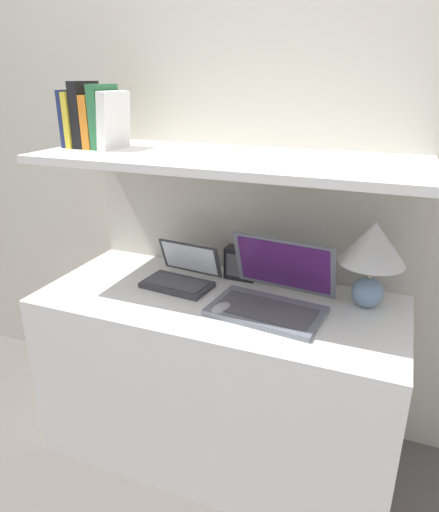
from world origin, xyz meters
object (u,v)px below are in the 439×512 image
(router_box, at_px, (241,263))
(book_black, at_px, (86,115))
(book_navy, at_px, (72,118))
(table_lamp, at_px, (373,250))
(book_orange, at_px, (96,122))
(book_white, at_px, (114,120))
(laptop_small, at_px, (181,276))
(book_yellow, at_px, (79,120))
(book_green, at_px, (104,117))
(laptop_large, at_px, (272,295))
(computer_mouse, at_px, (221,309))

(router_box, height_order, book_black, book_black)
(router_box, bearing_deg, book_navy, -168.05)
(table_lamp, relative_size, book_navy, 1.52)
(book_orange, xyz_separation_m, book_white, (0.08, 0.00, 0.01))
(laptop_small, xyz_separation_m, book_navy, (-0.45, 0.00, 0.59))
(book_yellow, bearing_deg, table_lamp, 3.79)
(router_box, distance_m, book_green, 0.77)
(laptop_large, relative_size, laptop_small, 1.47)
(book_navy, bearing_deg, laptop_small, -0.37)
(router_box, bearing_deg, book_white, -163.41)
(table_lamp, xyz_separation_m, laptop_large, (-0.31, -0.14, -0.17))
(book_yellow, bearing_deg, router_box, 12.49)
(book_orange, relative_size, book_white, 0.92)
(laptop_small, bearing_deg, router_box, 34.93)
(book_yellow, xyz_separation_m, book_white, (0.16, 0.00, 0.00))
(book_white, bearing_deg, book_green, 180.00)
(book_yellow, relative_size, book_white, 0.97)
(book_yellow, xyz_separation_m, book_black, (0.04, 0.00, 0.02))
(table_lamp, bearing_deg, router_box, 172.81)
(computer_mouse, bearing_deg, book_white, 161.35)
(table_lamp, relative_size, computer_mouse, 2.94)
(laptop_large, height_order, book_black, book_black)
(laptop_large, bearing_deg, laptop_small, 171.03)
(book_navy, bearing_deg, book_white, 0.00)
(router_box, relative_size, book_white, 0.64)
(book_orange, distance_m, book_green, 0.04)
(table_lamp, bearing_deg, computer_mouse, -152.54)
(laptop_small, relative_size, book_orange, 1.48)
(book_green, xyz_separation_m, book_white, (0.04, 0.00, -0.01))
(laptop_large, height_order, book_navy, book_navy)
(router_box, relative_size, book_navy, 0.64)
(computer_mouse, relative_size, book_white, 0.52)
(table_lamp, distance_m, book_orange, 1.12)
(table_lamp, relative_size, laptop_large, 0.76)
(laptop_small, xyz_separation_m, book_green, (-0.30, 0.00, 0.60))
(router_box, xyz_separation_m, book_green, (-0.50, -0.14, 0.57))
(book_yellow, relative_size, book_green, 0.88)
(computer_mouse, height_order, book_green, book_green)
(table_lamp, height_order, book_white, book_white)
(laptop_large, bearing_deg, computer_mouse, -146.07)
(computer_mouse, bearing_deg, laptop_large, 33.93)
(book_orange, bearing_deg, router_box, 14.23)
(book_navy, relative_size, book_white, 1.00)
(book_black, relative_size, book_orange, 1.25)
(laptop_small, relative_size, book_white, 1.37)
(book_orange, bearing_deg, laptop_large, -5.04)
(computer_mouse, distance_m, book_orange, 0.85)
(book_navy, xyz_separation_m, book_yellow, (0.03, 0.00, -0.00))
(router_box, relative_size, book_yellow, 0.66)
(book_navy, distance_m, book_yellow, 0.03)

